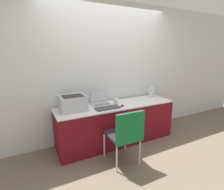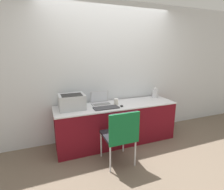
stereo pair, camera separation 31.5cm
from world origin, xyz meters
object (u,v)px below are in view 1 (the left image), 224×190
Objects in this scene: laptop_left at (101,102)px; external_keyboard at (108,108)px; printer at (73,102)px; coffee_cup at (116,102)px; mouse at (122,106)px; metal_pitcher at (151,92)px; chair at (126,132)px.

laptop_left reaches higher than external_keyboard.
coffee_cup is (0.78, -0.06, -0.08)m from printer.
coffee_cup is at bearing -4.76° from printer.
external_keyboard is 7.23× the size of mouse.
metal_pitcher is (1.21, 0.04, 0.04)m from laptop_left.
metal_pitcher is 1.49m from chair.
coffee_cup reaches higher than mouse.
printer is at bearing -176.18° from metal_pitcher.
laptop_left is at bearing -178.00° from metal_pitcher.
metal_pitcher is at bearing 3.82° from printer.
laptop_left reaches higher than metal_pitcher.
external_keyboard is 0.27m from coffee_cup.
coffee_cup is 1.93× the size of mouse.
mouse is 0.07× the size of chair.
chair is at bearing -107.00° from coffee_cup.
laptop_left is 0.86m from chair.
external_keyboard is at bearing 176.06° from mouse.
metal_pitcher reaches higher than chair.
coffee_cup is (0.25, -0.14, 0.01)m from laptop_left.
printer reaches higher than chair.
coffee_cup is at bearing 27.67° from external_keyboard.
laptop_left is 0.26m from external_keyboard.
mouse is 0.64m from chair.
chair is at bearing -87.72° from external_keyboard.
printer is 1.00m from chair.
printer is 7.07× the size of mouse.
external_keyboard is 0.28m from mouse.
external_keyboard is at bearing -152.33° from coffee_cup.
external_keyboard is 3.74× the size of coffee_cup.
coffee_cup is 0.13× the size of chair.
printer is 0.59m from external_keyboard.
metal_pitcher reaches higher than external_keyboard.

